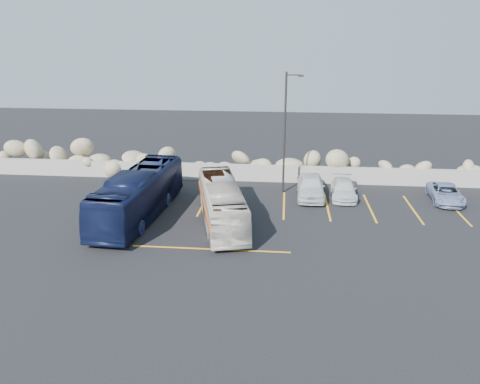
# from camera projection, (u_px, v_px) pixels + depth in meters

# --- Properties ---
(ground) EXTENTS (90.00, 90.00, 0.00)m
(ground) POSITION_uv_depth(u_px,v_px,m) (230.00, 252.00, 23.09)
(ground) COLOR black
(ground) RESTS_ON ground
(seawall) EXTENTS (60.00, 0.40, 1.20)m
(seawall) POSITION_uv_depth(u_px,v_px,m) (249.00, 173.00, 34.22)
(seawall) COLOR gray
(seawall) RESTS_ON ground
(riprap_pile) EXTENTS (54.00, 2.80, 2.60)m
(riprap_pile) POSITION_uv_depth(u_px,v_px,m) (251.00, 159.00, 35.13)
(riprap_pile) COLOR #9E8668
(riprap_pile) RESTS_ON ground
(parking_lines) EXTENTS (18.16, 9.36, 0.01)m
(parking_lines) POSITION_uv_depth(u_px,v_px,m) (318.00, 214.00, 27.91)
(parking_lines) COLOR gold
(parking_lines) RESTS_ON ground
(lamppost) EXTENTS (1.14, 0.18, 8.00)m
(lamppost) POSITION_uv_depth(u_px,v_px,m) (286.00, 130.00, 30.45)
(lamppost) COLOR #2C2927
(lamppost) RESTS_ON ground
(vintage_bus) EXTENTS (4.02, 8.75, 2.37)m
(vintage_bus) POSITION_uv_depth(u_px,v_px,m) (222.00, 203.00, 26.36)
(vintage_bus) COLOR beige
(vintage_bus) RESTS_ON ground
(tour_coach) EXTENTS (3.04, 10.08, 2.77)m
(tour_coach) POSITION_uv_depth(u_px,v_px,m) (139.00, 194.00, 27.19)
(tour_coach) COLOR #0F1635
(tour_coach) RESTS_ON ground
(car_a) EXTENTS (1.83, 4.41, 1.49)m
(car_a) POSITION_uv_depth(u_px,v_px,m) (311.00, 186.00, 30.65)
(car_a) COLOR silver
(car_a) RESTS_ON ground
(car_c) EXTENTS (1.74, 3.92, 1.12)m
(car_c) POSITION_uv_depth(u_px,v_px,m) (344.00, 189.00, 30.69)
(car_c) COLOR silver
(car_c) RESTS_ON ground
(car_d) EXTENTS (2.11, 4.06, 1.09)m
(car_d) POSITION_uv_depth(u_px,v_px,m) (446.00, 193.00, 29.92)
(car_d) COLOR #7D8DB2
(car_d) RESTS_ON ground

